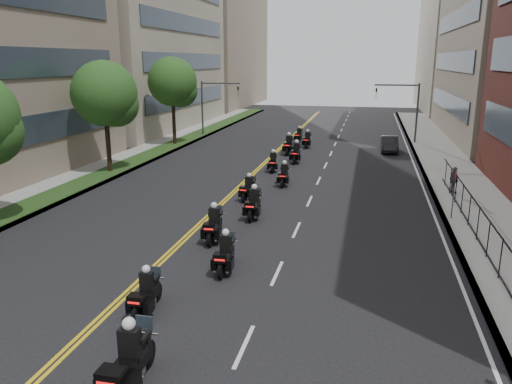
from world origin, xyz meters
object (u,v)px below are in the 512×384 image
motorcycle_2 (146,295)px  motorcycle_5 (254,205)px  motorcycle_6 (248,189)px  motorcycle_8 (273,163)px  motorcycle_4 (214,226)px  motorcycle_11 (307,140)px  motorcycle_12 (299,136)px  motorcycle_7 (284,176)px  motorcycle_3 (225,255)px  parked_sedan (389,144)px  motorcycle_9 (296,154)px  motorcycle_1 (128,364)px  pedestrian_c (454,180)px  motorcycle_10 (289,146)px

motorcycle_2 → motorcycle_5: bearing=82.9°
motorcycle_6 → motorcycle_8: bearing=96.8°
motorcycle_4 → motorcycle_6: motorcycle_4 is taller
motorcycle_6 → motorcycle_11: bearing=93.0°
motorcycle_2 → motorcycle_12: 34.45m
motorcycle_6 → motorcycle_11: motorcycle_11 is taller
motorcycle_2 → motorcycle_4: motorcycle_4 is taller
motorcycle_2 → motorcycle_7: bearing=84.2°
motorcycle_3 → parked_sedan: 28.11m
motorcycle_7 → motorcycle_8: (-1.46, 3.89, -0.01)m
motorcycle_7 → motorcycle_12: bearing=93.0°
motorcycle_9 → motorcycle_5: bearing=-89.9°
motorcycle_1 → motorcycle_9: motorcycle_1 is taller
motorcycle_3 → parked_sedan: bearing=72.8°
motorcycle_5 → motorcycle_12: (-1.15, 24.27, -0.07)m
motorcycle_2 → motorcycle_9: 24.42m
motorcycle_3 → motorcycle_6: size_ratio=1.07×
motorcycle_3 → parked_sedan: (6.72, 27.30, 0.01)m
motorcycle_6 → parked_sedan: (8.22, 17.51, 0.05)m
motorcycle_5 → motorcycle_8: size_ratio=1.10×
parked_sedan → pedestrian_c: (3.20, -13.97, 0.27)m
motorcycle_1 → motorcycle_3: (0.25, 7.25, -0.10)m
motorcycle_12 → pedestrian_c: bearing=-52.1°
motorcycle_2 → parked_sedan: 31.98m
motorcycle_5 → motorcycle_9: (0.05, 14.21, 0.02)m
motorcycle_9 → motorcycle_2: bearing=-92.4°
motorcycle_11 → motorcycle_12: size_ratio=1.06×
motorcycle_5 → parked_sedan: size_ratio=0.58×
motorcycle_7 → motorcycle_10: bearing=95.6°
motorcycle_6 → pedestrian_c: bearing=23.7°
motorcycle_7 → motorcycle_9: size_ratio=0.89×
pedestrian_c → motorcycle_1: bearing=135.7°
motorcycle_8 → motorcycle_10: motorcycle_10 is taller
motorcycle_3 → motorcycle_10: motorcycle_10 is taller
pedestrian_c → motorcycle_12: bearing=15.3°
motorcycle_12 → motorcycle_6: bearing=-85.1°
motorcycle_5 → parked_sedan: (7.16, 20.72, -0.02)m
motorcycle_4 → motorcycle_1: bearing=-88.3°
motorcycle_5 → motorcycle_9: 14.21m
motorcycle_7 → motorcycle_10: (-1.43, 10.71, 0.10)m
motorcycle_7 → pedestrian_c: size_ratio=1.38×
motorcycle_8 → pedestrian_c: pedestrian_c is taller
motorcycle_4 → motorcycle_9: bearing=82.2°
motorcycle_5 → motorcycle_9: size_ratio=0.97×
motorcycle_1 → motorcycle_4: motorcycle_1 is taller
motorcycle_2 → motorcycle_8: (-0.04, 21.01, 0.00)m
motorcycle_8 → motorcycle_9: 3.58m
motorcycle_6 → motorcycle_10: 14.43m
motorcycle_3 → motorcycle_9: bearing=87.7°
motorcycle_4 → motorcycle_12: 27.83m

